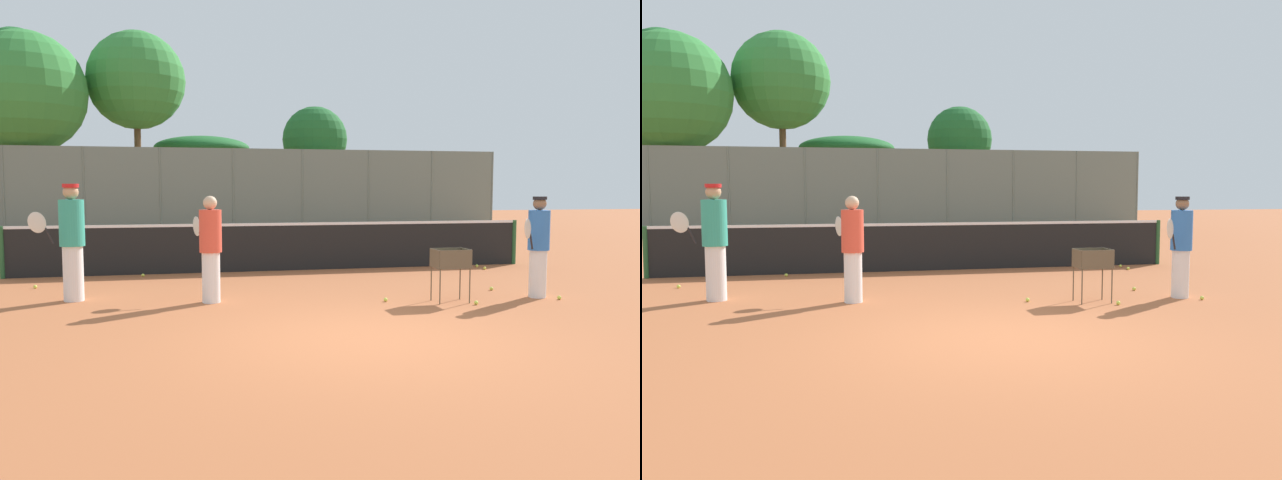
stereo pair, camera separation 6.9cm
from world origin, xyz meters
TOP-DOWN VIEW (x-y plane):
  - ground_plane at (0.00, 0.00)m, footprint 80.00×80.00m
  - tennis_net at (0.00, 6.46)m, footprint 11.57×0.10m
  - back_fence at (-0.00, 19.52)m, footprint 24.12×0.08m
  - tree_0 at (-8.46, 21.13)m, footprint 5.07×5.07m
  - tree_1 at (4.04, 21.83)m, footprint 3.07×3.07m
  - tree_2 at (-4.10, 23.01)m, footprint 4.45×4.45m
  - tree_3 at (-9.63, 24.76)m, footprint 3.68×3.68m
  - tree_4 at (-1.09, 25.49)m, footprint 4.85×4.85m
  - player_white_outfit at (-3.89, 3.48)m, footprint 0.82×0.67m
  - player_red_cap at (-1.69, 2.87)m, footprint 0.48×0.87m
  - player_yellow_shirt at (3.72, 2.14)m, footprint 0.75×0.65m
  - ball_cart at (2.11, 2.07)m, footprint 0.56×0.41m
  - tennis_ball_0 at (3.31, 2.97)m, footprint 0.07×0.07m
  - tennis_ball_1 at (1.08, 2.31)m, footprint 0.07×0.07m
  - tennis_ball_2 at (-4.79, 4.96)m, footprint 0.07×0.07m
  - tennis_ball_3 at (4.57, 6.06)m, footprint 0.07×0.07m
  - tennis_ball_4 at (-2.95, 6.11)m, footprint 0.07×0.07m
  - tennis_ball_6 at (2.40, 1.74)m, footprint 0.07×0.07m
  - tennis_ball_7 at (4.55, 5.63)m, footprint 0.07×0.07m
  - tennis_ball_8 at (3.96, 1.88)m, footprint 0.07×0.07m
  - parked_car at (-7.12, 23.07)m, footprint 4.20×1.70m

SIDE VIEW (x-z plane):
  - ground_plane at x=0.00m, z-range 0.00..0.00m
  - tennis_ball_0 at x=3.31m, z-range 0.00..0.07m
  - tennis_ball_1 at x=1.08m, z-range 0.00..0.07m
  - tennis_ball_2 at x=-4.79m, z-range 0.00..0.07m
  - tennis_ball_3 at x=4.57m, z-range 0.00..0.07m
  - tennis_ball_4 at x=-2.95m, z-range 0.00..0.07m
  - tennis_ball_6 at x=2.40m, z-range 0.00..0.07m
  - tennis_ball_7 at x=4.55m, z-range 0.00..0.07m
  - tennis_ball_8 at x=3.96m, z-range 0.00..0.07m
  - tennis_net at x=0.00m, z-range 0.02..1.09m
  - ball_cart at x=2.11m, z-range 0.21..1.07m
  - parked_car at x=-7.12m, z-range -0.14..1.46m
  - player_yellow_shirt at x=3.72m, z-range 0.03..1.74m
  - player_red_cap at x=-1.69m, z-range 0.02..1.75m
  - player_white_outfit at x=-3.89m, z-range 0.04..1.95m
  - back_fence at x=0.00m, z-range 0.00..3.52m
  - tree_4 at x=-1.09m, z-range 1.60..6.08m
  - tree_1 at x=4.04m, z-range 1.24..6.90m
  - tree_0 at x=-8.46m, z-range 1.60..9.94m
  - tree_2 at x=-4.10m, z-range 2.25..11.24m
  - tree_3 at x=-9.63m, z-range 2.74..12.00m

